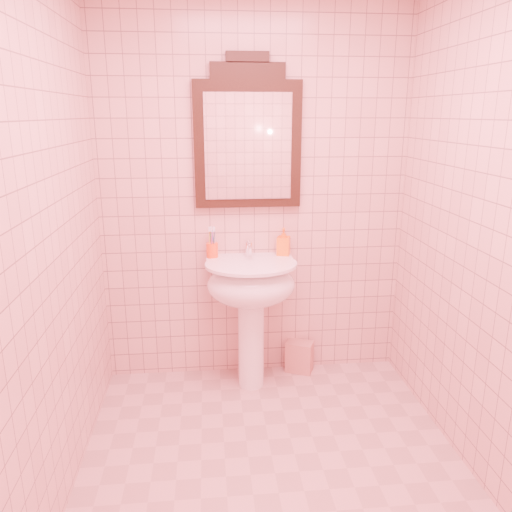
{
  "coord_description": "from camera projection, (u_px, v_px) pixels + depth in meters",
  "views": [
    {
      "loc": [
        -0.31,
        -2.12,
        1.77
      ],
      "look_at": [
        -0.04,
        0.55,
        1.0
      ],
      "focal_mm": 35.0,
      "sensor_mm": 36.0,
      "label": 1
    }
  ],
  "objects": [
    {
      "name": "floor",
      "position": [
        275.0,
        473.0,
        2.54
      ],
      "size": [
        2.2,
        2.2,
        0.0
      ],
      "primitive_type": "plane",
      "color": "#C69B8F",
      "rests_on": "ground"
    },
    {
      "name": "back_wall",
      "position": [
        254.0,
        196.0,
        3.25
      ],
      "size": [
        2.0,
        0.02,
        2.5
      ],
      "primitive_type": "cube",
      "color": "#E1AB9D",
      "rests_on": "floor"
    },
    {
      "name": "pedestal_sink",
      "position": [
        251.0,
        293.0,
        3.19
      ],
      "size": [
        0.58,
        0.58,
        0.86
      ],
      "color": "white",
      "rests_on": "floor"
    },
    {
      "name": "faucet",
      "position": [
        249.0,
        248.0,
        3.25
      ],
      "size": [
        0.04,
        0.16,
        0.11
      ],
      "color": "white",
      "rests_on": "pedestal_sink"
    },
    {
      "name": "mirror",
      "position": [
        248.0,
        138.0,
        3.12
      ],
      "size": [
        0.67,
        0.06,
        0.94
      ],
      "color": "black",
      "rests_on": "back_wall"
    },
    {
      "name": "toothbrush_cup",
      "position": [
        212.0,
        250.0,
        3.24
      ],
      "size": [
        0.08,
        0.08,
        0.18
      ],
      "rotation": [
        0.0,
        0.0,
        0.42
      ],
      "color": "#FF4615",
      "rests_on": "pedestal_sink"
    },
    {
      "name": "soap_dispenser",
      "position": [
        284.0,
        242.0,
        3.28
      ],
      "size": [
        0.1,
        0.1,
        0.18
      ],
      "primitive_type": "imported",
      "rotation": [
        0.0,
        0.0,
        -0.29
      ],
      "color": "orange",
      "rests_on": "pedestal_sink"
    },
    {
      "name": "towel",
      "position": [
        299.0,
        356.0,
        3.53
      ],
      "size": [
        0.21,
        0.18,
        0.22
      ],
      "primitive_type": "cube",
      "rotation": [
        0.0,
        0.0,
        -0.41
      ],
      "color": "tan",
      "rests_on": "floor"
    }
  ]
}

